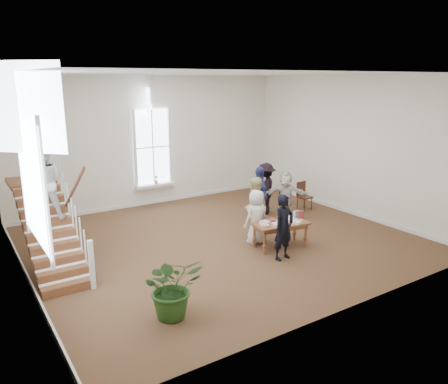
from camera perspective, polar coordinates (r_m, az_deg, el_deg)
ground at (r=12.27m, az=-0.41°, el=-6.31°), size 10.00×10.00×0.00m
room_shell at (r=15.86m, az=-8.98°, el=-0.11°), size 10.49×10.00×10.00m
staircase at (r=10.93m, az=-22.26°, el=-1.14°), size 1.10×4.10×2.92m
library_table at (r=11.69m, az=7.39°, el=-4.32°), size 1.56×0.94×0.75m
police_officer at (r=10.88m, az=7.81°, el=-4.58°), size 0.65×0.48×1.66m
elderly_woman at (r=11.88m, az=4.24°, el=-3.24°), size 0.77×0.54×1.50m
person_yellow at (r=12.40m, az=3.97°, el=-1.95°), size 1.01×0.91×1.71m
woman_cluster_a at (r=13.74m, az=4.64°, el=-0.25°), size 0.62×1.08×1.74m
woman_cluster_b at (r=14.45m, az=5.45°, el=0.43°), size 1.24×1.23×1.72m
woman_cluster_c at (r=14.17m, az=8.02°, el=-0.33°), size 1.40×1.21×1.53m
floor_plant at (r=8.38m, az=-6.71°, el=-12.18°), size 1.26×1.15×1.23m
side_chair at (r=15.22m, az=10.30°, el=-0.27°), size 0.44×0.44×0.96m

